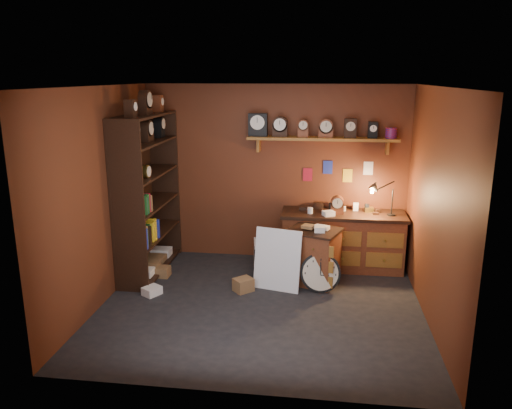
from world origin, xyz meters
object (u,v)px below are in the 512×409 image
Objects in this scene: low_cabinet at (313,254)px; big_round_clock at (320,273)px; shelving_unit at (145,188)px; workbench at (342,237)px.

low_cabinet is 0.35m from big_round_clock.
low_cabinet is (2.42, -0.14, -0.83)m from shelving_unit.
workbench is 3.39× the size of big_round_clock.
low_cabinet is (-0.42, -0.64, -0.05)m from workbench.
shelving_unit reaches higher than low_cabinet.
big_round_clock is at bearing -9.72° from shelving_unit.
workbench is 2.12× the size of low_cabinet.
workbench is 0.76m from low_cabinet.
workbench reaches higher than big_round_clock.
workbench is 1.00m from big_round_clock.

